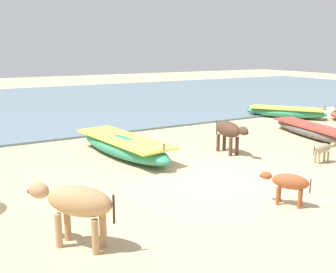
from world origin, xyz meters
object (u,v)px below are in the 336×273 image
fishing_boat_2 (123,146)px  calf_near_rust (288,183)px  fishing_boat_6 (314,131)px  calf_far_dun (323,149)px  cow_adult_tan (76,203)px  fishing_boat_3 (286,112)px  cow_second_adult_dark (229,131)px

fishing_boat_2 → calf_near_rust: fishing_boat_2 is taller
fishing_boat_6 → calf_far_dun: fishing_boat_6 is taller
calf_far_dun → cow_adult_tan: bearing=-167.7°
fishing_boat_3 → calf_far_dun: bearing=-75.4°
fishing_boat_2 → fishing_boat_3: size_ratio=1.27×
fishing_boat_6 → cow_second_adult_dark: cow_second_adult_dark is taller
fishing_boat_3 → calf_near_rust: fishing_boat_3 is taller
cow_adult_tan → calf_far_dun: bearing=-121.5°
calf_far_dun → calf_near_rust: bearing=-149.1°
cow_adult_tan → calf_near_rust: cow_adult_tan is taller
fishing_boat_3 → fishing_boat_2: bearing=-112.5°
fishing_boat_2 → cow_second_adult_dark: bearing=56.8°
cow_second_adult_dark → cow_adult_tan: bearing=-58.4°
calf_near_rust → calf_far_dun: bearing=-94.7°
fishing_boat_6 → calf_far_dun: bearing=-35.3°
cow_adult_tan → calf_far_dun: size_ratio=1.59×
calf_far_dun → fishing_boat_6: bearing=47.1°
fishing_boat_6 → calf_near_rust: bearing=-43.7°
calf_near_rust → calf_far_dun: (3.24, 1.69, -0.08)m
fishing_boat_6 → cow_second_adult_dark: size_ratio=2.82×
fishing_boat_2 → fishing_boat_6: fishing_boat_2 is taller
fishing_boat_6 → cow_second_adult_dark: bearing=-76.6°
fishing_boat_6 → fishing_boat_2: bearing=-88.9°
fishing_boat_6 → calf_near_rust: calf_near_rust is taller
fishing_boat_2 → fishing_boat_6: size_ratio=1.04×
fishing_boat_3 → cow_adult_tan: bearing=-96.5°
cow_adult_tan → cow_second_adult_dark: bearing=-100.7°
fishing_boat_6 → calf_near_rust: (-5.67, -4.01, 0.24)m
fishing_boat_2 → calf_near_rust: 5.43m
fishing_boat_3 → cow_adult_tan: 14.21m
fishing_boat_3 → cow_second_adult_dark: bearing=-96.4°
calf_near_rust → cow_second_adult_dark: bearing=-54.1°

